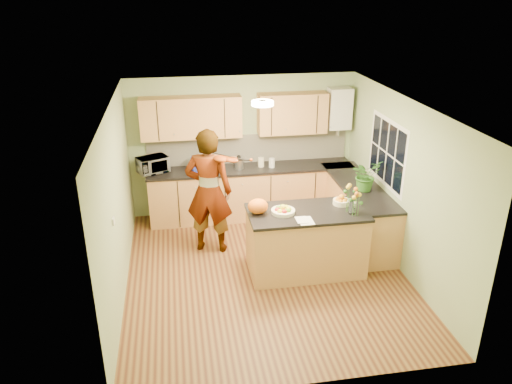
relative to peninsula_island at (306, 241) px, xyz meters
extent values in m
plane|color=#502717|center=(-0.59, 0.03, -0.48)|extent=(4.50, 4.50, 0.00)
cube|color=silver|center=(-0.59, 0.03, 2.02)|extent=(4.00, 4.50, 0.02)
cube|color=#98AF7D|center=(-0.59, 2.28, 0.77)|extent=(4.00, 0.02, 2.50)
cube|color=#98AF7D|center=(-0.59, -2.22, 0.77)|extent=(4.00, 0.02, 2.50)
cube|color=#98AF7D|center=(-2.59, 0.03, 0.77)|extent=(0.02, 4.50, 2.50)
cube|color=#98AF7D|center=(1.41, 0.03, 0.77)|extent=(0.02, 4.50, 2.50)
cube|color=tan|center=(-0.49, 1.98, -0.03)|extent=(3.60, 0.60, 0.90)
cube|color=black|center=(-0.49, 1.97, 0.44)|extent=(3.64, 0.62, 0.04)
cube|color=tan|center=(1.11, 0.88, -0.03)|extent=(0.60, 2.20, 0.90)
cube|color=black|center=(1.10, 0.88, 0.44)|extent=(0.62, 2.24, 0.04)
cube|color=silver|center=(-0.49, 2.26, 0.72)|extent=(3.60, 0.02, 0.52)
cube|color=tan|center=(-1.49, 2.11, 1.37)|extent=(1.70, 0.34, 0.70)
cube|color=tan|center=(0.26, 2.11, 1.37)|extent=(1.20, 0.34, 0.70)
cube|color=white|center=(1.11, 2.12, 1.42)|extent=(0.40, 0.30, 0.72)
cylinder|color=#B6B6BB|center=(1.11, 2.12, 1.02)|extent=(0.06, 0.06, 0.20)
cube|color=white|center=(1.40, 0.63, 1.07)|extent=(0.01, 1.30, 1.05)
cube|color=black|center=(1.40, 0.63, 1.07)|extent=(0.01, 1.18, 0.92)
cube|color=white|center=(-2.58, -0.57, 0.82)|extent=(0.02, 0.09, 0.09)
cylinder|color=#FFEABF|center=(-0.59, 0.33, 1.98)|extent=(0.30, 0.30, 0.06)
cylinder|color=white|center=(-0.59, 0.33, 2.01)|extent=(0.10, 0.10, 0.02)
cube|color=tan|center=(0.00, 0.00, -0.02)|extent=(1.64, 0.82, 0.93)
cube|color=black|center=(0.00, 0.00, 0.46)|extent=(1.69, 0.86, 0.04)
cylinder|color=#F0E6C0|center=(-0.35, 0.00, 0.51)|extent=(0.34, 0.34, 0.05)
cylinder|color=#F0E6C0|center=(0.55, 0.15, 0.52)|extent=(0.24, 0.24, 0.07)
cylinder|color=silver|center=(0.60, -0.18, 0.59)|extent=(0.10, 0.10, 0.21)
ellipsoid|color=orange|center=(-0.70, 0.05, 0.59)|extent=(0.35, 0.32, 0.22)
cube|color=white|center=(-0.10, -0.30, 0.49)|extent=(0.19, 0.26, 0.01)
imported|color=#DA9B85|center=(-1.32, 0.88, 0.51)|extent=(0.83, 0.66, 1.99)
imported|color=white|center=(-2.19, 2.01, 0.59)|extent=(0.59, 0.52, 0.28)
cube|color=navy|center=(-1.38, 1.95, 0.57)|extent=(0.32, 0.26, 0.24)
cylinder|color=#B6B6BB|center=(-0.71, 1.94, 0.56)|extent=(0.16, 0.16, 0.21)
sphere|color=black|center=(-0.71, 1.94, 0.71)|extent=(0.08, 0.08, 0.08)
cylinder|color=#F0E6C0|center=(-0.31, 1.99, 0.54)|extent=(0.11, 0.11, 0.17)
cylinder|color=white|center=(-0.13, 1.93, 0.54)|extent=(0.13, 0.13, 0.16)
imported|color=#336C24|center=(1.11, 0.67, 0.70)|extent=(0.55, 0.52, 0.50)
camera|label=1|loc=(-1.77, -6.18, 3.49)|focal=35.00mm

